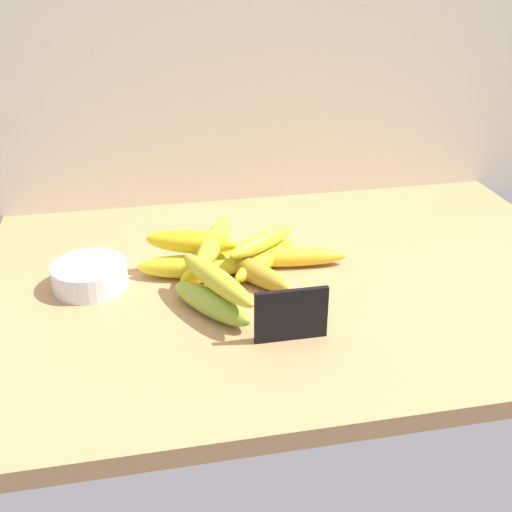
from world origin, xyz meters
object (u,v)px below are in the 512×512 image
object	(u,v)px
banana_2	(190,267)
banana_7	(191,242)
banana_1	(253,272)
banana_6	(213,243)
chalkboard_sign	(291,317)
fruit_bowl	(90,276)
banana_5	(211,303)
banana_4	(290,257)
banana_3	(217,265)
banana_8	(217,279)
banana_0	(265,259)
banana_9	(262,242)

from	to	relation	value
banana_2	banana_7	size ratio (longest dim) A/B	1.14
banana_1	banana_2	distance (cm)	11.11
banana_6	chalkboard_sign	bearing A→B (deg)	-70.17
fruit_bowl	banana_5	distance (cm)	23.00
banana_4	banana_6	bearing A→B (deg)	178.79
banana_2	chalkboard_sign	bearing A→B (deg)	-60.22
banana_1	banana_3	xyz separation A→B (cm)	(-5.80, 3.77, 0.00)
banana_3	banana_8	xyz separation A→B (cm)	(-1.70, -12.33, 4.02)
banana_2	banana_4	bearing A→B (deg)	2.32
fruit_bowl	banana_1	distance (cm)	27.84
banana_2	banana_8	distance (cm)	13.29
chalkboard_sign	banana_7	xyz separation A→B (cm)	(-12.02, 23.32, 2.38)
chalkboard_sign	banana_6	distance (cm)	24.47
banana_1	banana_3	world-z (taller)	same
banana_1	banana_6	bearing A→B (deg)	141.88
banana_0	banana_1	world-z (taller)	banana_1
chalkboard_sign	banana_7	bearing A→B (deg)	117.27
banana_0	banana_5	xyz separation A→B (cm)	(-11.60, -13.63, 0.30)
banana_1	banana_4	size ratio (longest dim) A/B	0.85
banana_5	banana_4	bearing A→B (deg)	39.93
banana_8	banana_9	bearing A→B (deg)	53.34
banana_3	banana_7	bearing A→B (deg)	160.67
fruit_bowl	banana_9	size ratio (longest dim) A/B	0.80
banana_7	banana_9	bearing A→B (deg)	-1.61
banana_6	banana_4	bearing A→B (deg)	-1.21
banana_8	banana_5	bearing A→B (deg)	-154.88
fruit_bowl	banana_2	world-z (taller)	fruit_bowl
banana_6	banana_5	bearing A→B (deg)	-99.74
fruit_bowl	banana_7	xyz separation A→B (cm)	(17.66, 1.35, 4.08)
fruit_bowl	banana_4	xyz separation A→B (cm)	(35.26, 0.67, -0.35)
banana_1	banana_7	bearing A→B (deg)	152.24
banana_3	banana_4	size ratio (longest dim) A/B	0.81
banana_7	chalkboard_sign	bearing A→B (deg)	-62.73
banana_0	banana_6	distance (cm)	10.06
banana_0	banana_4	xyz separation A→B (cm)	(4.64, -0.04, 0.01)
banana_0	banana_9	world-z (taller)	banana_9
banana_3	banana_6	distance (cm)	4.02
banana_6	banana_7	xyz separation A→B (cm)	(-3.75, 0.38, 0.41)
fruit_bowl	banana_4	distance (cm)	35.27
banana_5	banana_9	bearing A→B (deg)	51.57
fruit_bowl	banana_9	distance (cm)	30.24
banana_1	banana_9	distance (cm)	6.37
banana_0	banana_9	size ratio (longest dim) A/B	1.16
banana_0	banana_7	size ratio (longest dim) A/B	1.13
fruit_bowl	banana_9	world-z (taller)	banana_9
banana_4	banana_8	size ratio (longest dim) A/B	1.06
banana_8	banana_9	xyz separation A→B (cm)	(10.00, 13.43, -0.76)
banana_1	banana_8	distance (cm)	12.07
banana_6	banana_9	size ratio (longest dim) A/B	1.30
fruit_bowl	banana_8	size ratio (longest dim) A/B	0.65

